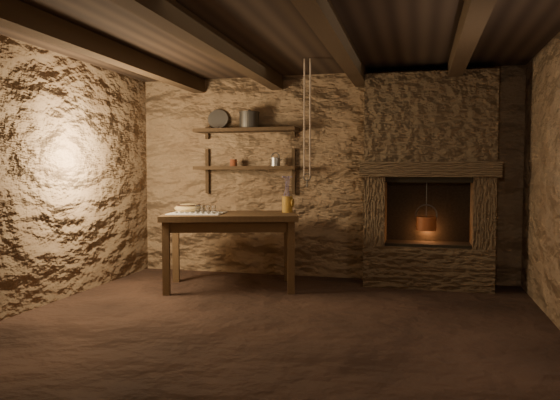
% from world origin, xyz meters
% --- Properties ---
extents(floor, '(4.50, 4.50, 0.00)m').
position_xyz_m(floor, '(0.00, 0.00, 0.00)').
color(floor, black).
rests_on(floor, ground).
extents(back_wall, '(4.50, 0.04, 2.40)m').
position_xyz_m(back_wall, '(0.00, 2.00, 1.20)').
color(back_wall, brown).
rests_on(back_wall, floor).
extents(front_wall, '(4.50, 0.04, 2.40)m').
position_xyz_m(front_wall, '(0.00, -2.00, 1.20)').
color(front_wall, brown).
rests_on(front_wall, floor).
extents(left_wall, '(0.04, 4.00, 2.40)m').
position_xyz_m(left_wall, '(-2.25, 0.00, 1.20)').
color(left_wall, brown).
rests_on(left_wall, floor).
extents(ceiling, '(4.50, 4.00, 0.04)m').
position_xyz_m(ceiling, '(0.00, 0.00, 2.40)').
color(ceiling, black).
rests_on(ceiling, back_wall).
extents(beam_far_left, '(0.14, 3.95, 0.16)m').
position_xyz_m(beam_far_left, '(-1.50, 0.00, 2.31)').
color(beam_far_left, black).
rests_on(beam_far_left, ceiling).
extents(beam_mid_left, '(0.14, 3.95, 0.16)m').
position_xyz_m(beam_mid_left, '(-0.50, 0.00, 2.31)').
color(beam_mid_left, black).
rests_on(beam_mid_left, ceiling).
extents(beam_mid_right, '(0.14, 3.95, 0.16)m').
position_xyz_m(beam_mid_right, '(0.50, 0.00, 2.31)').
color(beam_mid_right, black).
rests_on(beam_mid_right, ceiling).
extents(beam_far_right, '(0.14, 3.95, 0.16)m').
position_xyz_m(beam_far_right, '(1.50, 0.00, 2.31)').
color(beam_far_right, black).
rests_on(beam_far_right, ceiling).
extents(shelf_lower, '(1.25, 0.30, 0.04)m').
position_xyz_m(shelf_lower, '(-0.85, 1.84, 1.30)').
color(shelf_lower, black).
rests_on(shelf_lower, back_wall).
extents(shelf_upper, '(1.25, 0.30, 0.04)m').
position_xyz_m(shelf_upper, '(-0.85, 1.84, 1.75)').
color(shelf_upper, black).
rests_on(shelf_upper, back_wall).
extents(hearth, '(1.43, 0.51, 2.30)m').
position_xyz_m(hearth, '(1.25, 1.77, 1.23)').
color(hearth, '#36281B').
rests_on(hearth, floor).
extents(work_table, '(1.58, 1.18, 0.81)m').
position_xyz_m(work_table, '(-0.81, 1.16, 0.43)').
color(work_table, black).
rests_on(work_table, floor).
extents(linen_cloth, '(0.62, 0.52, 0.01)m').
position_xyz_m(linen_cloth, '(-1.15, 1.05, 0.81)').
color(linen_cloth, beige).
rests_on(linen_cloth, work_table).
extents(pewter_cutlery_row, '(0.49, 0.24, 0.01)m').
position_xyz_m(pewter_cutlery_row, '(-1.15, 1.04, 0.82)').
color(pewter_cutlery_row, gray).
rests_on(pewter_cutlery_row, linen_cloth).
extents(drinking_glasses, '(0.18, 0.05, 0.07)m').
position_xyz_m(drinking_glasses, '(-1.13, 1.16, 0.85)').
color(drinking_glasses, white).
rests_on(drinking_glasses, linen_cloth).
extents(stoneware_jug, '(0.15, 0.15, 0.41)m').
position_xyz_m(stoneware_jug, '(-0.25, 1.45, 0.98)').
color(stoneware_jug, '#9B671E').
rests_on(stoneware_jug, work_table).
extents(wooden_bowl, '(0.35, 0.35, 0.11)m').
position_xyz_m(wooden_bowl, '(-1.35, 1.27, 0.84)').
color(wooden_bowl, olive).
rests_on(wooden_bowl, work_table).
extents(iron_stockpot, '(0.26, 0.26, 0.18)m').
position_xyz_m(iron_stockpot, '(-0.81, 1.84, 1.86)').
color(iron_stockpot, '#282624').
rests_on(iron_stockpot, shelf_upper).
extents(tin_pan, '(0.26, 0.15, 0.25)m').
position_xyz_m(tin_pan, '(-1.24, 1.94, 1.89)').
color(tin_pan, '#9D9D98').
rests_on(tin_pan, shelf_upper).
extents(small_kettle, '(0.17, 0.14, 0.15)m').
position_xyz_m(small_kettle, '(-0.49, 1.84, 1.37)').
color(small_kettle, '#9D9D98').
rests_on(small_kettle, shelf_lower).
extents(rusty_tin, '(0.08, 0.08, 0.08)m').
position_xyz_m(rusty_tin, '(-1.01, 1.84, 1.36)').
color(rusty_tin, '#5C2312').
rests_on(rusty_tin, shelf_lower).
extents(red_pot, '(0.25, 0.25, 0.54)m').
position_xyz_m(red_pot, '(1.23, 1.72, 0.71)').
color(red_pot, maroon).
rests_on(red_pot, hearth).
extents(hanging_ropes, '(0.08, 0.08, 1.20)m').
position_xyz_m(hanging_ropes, '(0.05, 1.05, 1.80)').
color(hanging_ropes, tan).
rests_on(hanging_ropes, ceiling).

